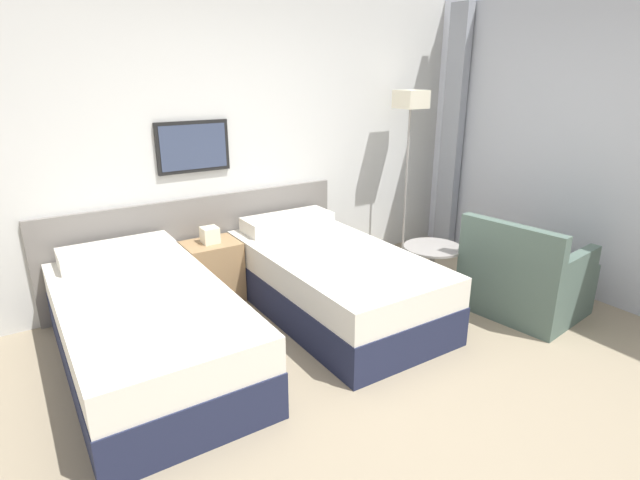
{
  "coord_description": "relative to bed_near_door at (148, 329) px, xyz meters",
  "views": [
    {
      "loc": [
        -1.9,
        -2.11,
        1.98
      ],
      "look_at": [
        0.13,
        1.04,
        0.7
      ],
      "focal_mm": 28.0,
      "sensor_mm": 36.0,
      "label": 1
    }
  ],
  "objects": [
    {
      "name": "armchair",
      "position": [
        2.92,
        -0.88,
        -0.0
      ],
      "size": [
        0.88,
        0.97,
        0.84
      ],
      "rotation": [
        0.0,
        0.0,
        1.71
      ],
      "color": "#4C6056",
      "rests_on": "ground_plane"
    },
    {
      "name": "nightstand",
      "position": [
        0.77,
        0.76,
        -0.0
      ],
      "size": [
        0.47,
        0.38,
        0.69
      ],
      "color": "#9E7A51",
      "rests_on": "ground_plane"
    },
    {
      "name": "floor_lamp",
      "position": [
        2.98,
        0.7,
        1.25
      ],
      "size": [
        0.27,
        0.27,
        1.79
      ],
      "color": "#9E9993",
      "rests_on": "ground_plane"
    },
    {
      "name": "wall_window",
      "position": [
        3.72,
        -1.18,
        1.06
      ],
      "size": [
        0.21,
        4.65,
        2.7
      ],
      "color": "white",
      "rests_on": "ground_plane"
    },
    {
      "name": "ground_plane",
      "position": [
        1.24,
        -1.11,
        -0.28
      ],
      "size": [
        16.0,
        16.0,
        0.0
      ],
      "primitive_type": "plane",
      "color": "gray"
    },
    {
      "name": "side_table",
      "position": [
        2.45,
        -0.25,
        0.06
      ],
      "size": [
        0.52,
        0.52,
        0.49
      ],
      "color": "gray",
      "rests_on": "ground_plane"
    },
    {
      "name": "bed_near_window",
      "position": [
        1.54,
        0.0,
        0.0
      ],
      "size": [
        1.06,
        2.02,
        0.68
      ],
      "color": "#1E233D",
      "rests_on": "ground_plane"
    },
    {
      "name": "wall_headboard",
      "position": [
        1.21,
        1.06,
        1.01
      ],
      "size": [
        10.0,
        0.1,
        2.7
      ],
      "color": "silver",
      "rests_on": "ground_plane"
    },
    {
      "name": "bed_near_door",
      "position": [
        0.0,
        0.0,
        0.0
      ],
      "size": [
        1.06,
        2.02,
        0.68
      ],
      "color": "#1E233D",
      "rests_on": "ground_plane"
    }
  ]
}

